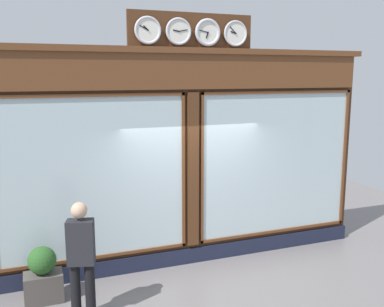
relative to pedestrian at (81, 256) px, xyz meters
The scene contains 4 objects.
shop_facade 2.68m from the pedestrian, 147.17° to the right, with size 6.90×0.42×4.38m.
pedestrian is the anchor object (origin of this frame).
planter_box 1.12m from the pedestrian, 55.06° to the right, with size 0.56×0.36×0.44m, color #4C4742.
planter_shrub 0.91m from the pedestrian, 55.06° to the right, with size 0.42×0.42×0.42m, color #285623.
Camera 1 is at (2.68, 7.00, 3.36)m, focal length 40.90 mm.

